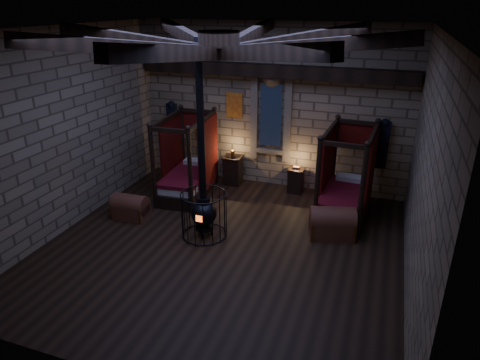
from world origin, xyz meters
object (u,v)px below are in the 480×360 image
(bed_right, at_px, (345,194))
(trunk_left, at_px, (131,207))
(stove, at_px, (204,210))
(bed_left, at_px, (188,175))
(trunk_right, at_px, (332,223))

(bed_right, height_order, trunk_left, bed_right)
(bed_right, relative_size, stove, 0.50)
(bed_left, relative_size, bed_right, 0.99)
(bed_left, xyz_separation_m, trunk_left, (-0.67, -1.66, -0.24))
(trunk_left, relative_size, stove, 0.20)
(bed_right, xyz_separation_m, stove, (-2.66, -2.05, 0.10))
(stove, bearing_deg, trunk_left, 172.81)
(bed_right, distance_m, trunk_right, 1.18)
(trunk_left, xyz_separation_m, trunk_right, (4.48, 0.69, 0.04))
(trunk_right, bearing_deg, trunk_left, 173.49)
(stove, bearing_deg, bed_left, 122.65)
(bed_right, distance_m, trunk_left, 4.96)
(bed_right, xyz_separation_m, trunk_left, (-4.60, -1.86, -0.25))
(bed_left, relative_size, trunk_right, 1.94)
(trunk_right, bearing_deg, bed_right, 69.16)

